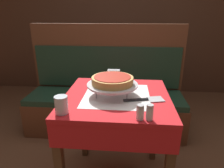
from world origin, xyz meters
name	(u,v)px	position (x,y,z in m)	size (l,w,h in m)	color
dining_table_front	(117,110)	(0.00, 0.00, 0.66)	(0.71, 0.71, 0.77)	red
dining_table_rear	(107,58)	(-0.26, 1.68, 0.67)	(0.70, 0.70, 0.78)	red
booth_bench	(106,102)	(-0.18, 0.84, 0.33)	(1.75, 0.53, 1.19)	brown
back_wall_panel	(125,19)	(0.00, 2.11, 1.20)	(6.00, 0.04, 2.40)	#4C2D1E
pizza_pan_stand	(112,85)	(-0.03, 0.00, 0.85)	(0.34, 0.34, 0.08)	#ADADB2
deep_dish_pizza	(112,80)	(-0.03, 0.00, 0.88)	(0.28, 0.28, 0.05)	tan
pizza_server	(145,99)	(0.19, -0.07, 0.78)	(0.27, 0.11, 0.01)	#BCBCC1
water_glass_near	(61,105)	(-0.29, -0.28, 0.83)	(0.07, 0.07, 0.10)	silver
salt_shaker	(140,112)	(0.14, -0.31, 0.82)	(0.04, 0.04, 0.08)	silver
pepper_shaker	(150,112)	(0.19, -0.31, 0.82)	(0.04, 0.04, 0.09)	silver
napkin_holder	(114,75)	(-0.05, 0.31, 0.82)	(0.10, 0.05, 0.09)	#B2B2B7
condiment_caddy	(111,46)	(-0.21, 1.75, 0.83)	(0.12, 0.12, 0.16)	black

